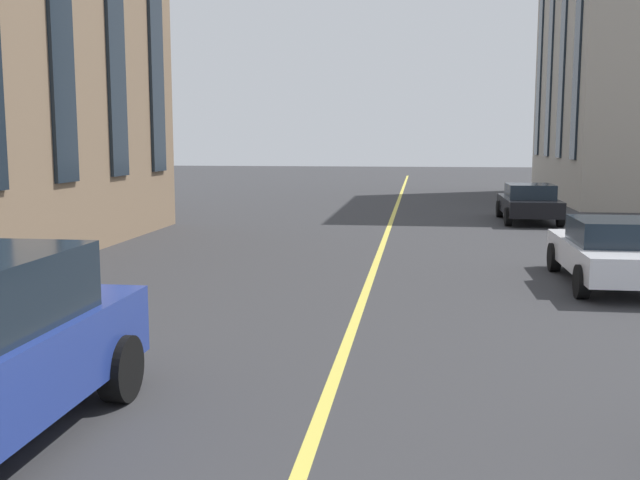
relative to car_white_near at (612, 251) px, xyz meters
name	(u,v)px	position (x,y,z in m)	size (l,w,h in m)	color
lane_centre_line	(383,243)	(5.47, 4.90, -0.70)	(80.00, 0.16, 0.01)	#D8C64C
car_white_near	(612,251)	(0.00, 0.00, 0.00)	(4.40, 1.95, 1.37)	silver
car_black_mid	(529,202)	(11.75, 0.00, 0.00)	(4.40, 1.95, 1.37)	black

